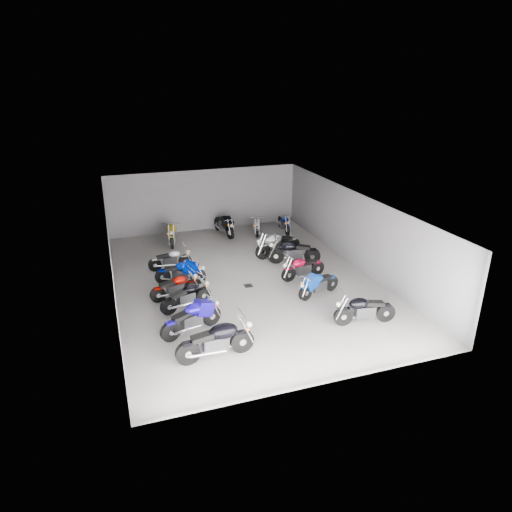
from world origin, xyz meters
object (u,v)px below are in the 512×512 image
object	(u,v)px
motorcycle_left_a	(216,341)
motorcycle_right_f	(277,244)
motorcycle_back_b	(172,232)
motorcycle_back_f	(284,223)
motorcycle_back_e	(257,225)
motorcycle_left_e	(181,272)
motorcycle_back_d	(224,225)
motorcycle_left_b	(192,318)
motorcycle_left_d	(175,287)
motorcycle_left_c	(187,296)
motorcycle_left_f	(170,259)
motorcycle_right_d	(303,267)
motorcycle_right_a	(364,310)
motorcycle_right_c	(318,284)
drain_grate	(248,286)
motorcycle_right_e	(294,252)

from	to	relation	value
motorcycle_left_a	motorcycle_right_f	bearing A→B (deg)	142.97
motorcycle_back_b	motorcycle_back_f	size ratio (longest dim) A/B	1.19
motorcycle_back_e	motorcycle_back_f	bearing A→B (deg)	-169.22
motorcycle_left_e	motorcycle_left_a	bearing A→B (deg)	18.67
motorcycle_back_d	motorcycle_back_f	distance (m)	3.18
motorcycle_left_b	motorcycle_left_d	bearing A→B (deg)	161.09
motorcycle_left_c	motorcycle_left_f	xyz separation A→B (m)	(0.00, 3.72, -0.04)
motorcycle_left_c	motorcycle_back_d	world-z (taller)	motorcycle_back_d
motorcycle_right_d	motorcycle_back_b	xyz separation A→B (m)	(-4.35, 5.88, 0.08)
motorcycle_left_c	motorcycle_left_e	size ratio (longest dim) A/B	0.98
motorcycle_left_e	motorcycle_right_a	world-z (taller)	motorcycle_right_a
motorcycle_left_c	motorcycle_back_d	size ratio (longest dim) A/B	0.86
motorcycle_back_d	motorcycle_right_c	bearing A→B (deg)	92.27
drain_grate	motorcycle_left_b	world-z (taller)	motorcycle_left_b
motorcycle_left_a	motorcycle_right_c	xyz separation A→B (m)	(4.60, 2.72, -0.10)
motorcycle_left_c	motorcycle_right_e	bearing A→B (deg)	96.95
motorcycle_back_b	motorcycle_right_f	bearing A→B (deg)	153.36
motorcycle_left_d	motorcycle_right_a	world-z (taller)	motorcycle_right_a
motorcycle_left_a	motorcycle_left_d	bearing A→B (deg)	-176.95
drain_grate	motorcycle_left_e	size ratio (longest dim) A/B	0.16
motorcycle_left_a	motorcycle_right_c	world-z (taller)	motorcycle_left_a
motorcycle_right_d	motorcycle_back_b	distance (m)	7.31
motorcycle_right_c	motorcycle_right_f	size ratio (longest dim) A/B	0.81
motorcycle_right_e	motorcycle_right_a	bearing A→B (deg)	-158.85
drain_grate	motorcycle_left_f	xyz separation A→B (m)	(-2.62, 2.65, 0.44)
motorcycle_left_f	motorcycle_right_a	xyz separation A→B (m)	(5.37, -6.65, 0.07)
motorcycle_left_f	motorcycle_left_e	bearing A→B (deg)	5.03
motorcycle_left_e	motorcycle_right_e	distance (m)	5.06
motorcycle_back_b	motorcycle_left_b	bearing A→B (deg)	95.57
motorcycle_right_a	motorcycle_right_f	xyz separation A→B (m)	(-0.51, 6.62, 0.05)
motorcycle_right_a	motorcycle_right_d	xyz separation A→B (m)	(-0.44, 3.97, -0.03)
drain_grate	motorcycle_right_a	distance (m)	4.88
motorcycle_left_a	motorcycle_right_e	distance (m)	7.72
drain_grate	motorcycle_back_e	size ratio (longest dim) A/B	0.17
motorcycle_left_b	motorcycle_back_d	bearing A→B (deg)	137.78
motorcycle_left_b	motorcycle_right_c	xyz separation A→B (m)	(4.99, 1.10, -0.06)
motorcycle_right_d	motorcycle_back_f	distance (m)	6.05
motorcycle_right_e	motorcycle_right_f	xyz separation A→B (m)	(-0.34, 1.07, 0.01)
motorcycle_left_e	motorcycle_back_b	size ratio (longest dim) A/B	0.85
motorcycle_right_f	motorcycle_back_f	world-z (taller)	motorcycle_right_f
motorcycle_left_d	motorcycle_back_d	size ratio (longest dim) A/B	0.84
motorcycle_right_a	motorcycle_back_e	size ratio (longest dim) A/B	1.12
motorcycle_back_b	motorcycle_left_d	bearing A→B (deg)	92.50
motorcycle_left_e	motorcycle_right_c	xyz separation A→B (m)	(4.68, -2.69, -0.02)
motorcycle_back_b	motorcycle_back_f	world-z (taller)	motorcycle_back_b
drain_grate	motorcycle_right_a	size ratio (longest dim) A/B	0.15
motorcycle_back_e	motorcycle_left_e	bearing A→B (deg)	61.70
motorcycle_left_e	motorcycle_left_f	world-z (taller)	motorcycle_left_e
drain_grate	motorcycle_right_a	xyz separation A→B (m)	(2.75, -4.00, 0.51)
motorcycle_left_d	motorcycle_right_e	world-z (taller)	motorcycle_right_e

